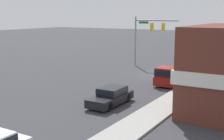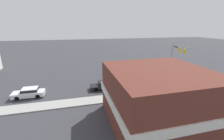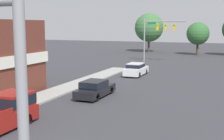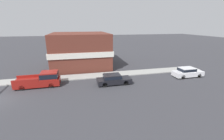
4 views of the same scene
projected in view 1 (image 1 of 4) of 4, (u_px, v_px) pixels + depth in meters
name	position (u px, v px, depth m)	size (l,w,h in m)	color
ground_plane	(156.00, 75.00, 37.12)	(200.00, 200.00, 0.00)	#38383D
sidewalk_curb	(204.00, 79.00, 34.22)	(2.40, 60.00, 0.14)	#9E9E99
near_signal_assembly	(148.00, 31.00, 41.95)	(6.17, 0.49, 6.79)	gray
car_lead	(111.00, 96.00, 24.82)	(1.79, 4.61, 1.39)	black
pickup_truck_parked	(170.00, 76.00, 31.83)	(1.97, 5.48, 1.92)	black
construction_barrel	(199.00, 68.00, 38.61)	(0.64, 0.64, 0.97)	orange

